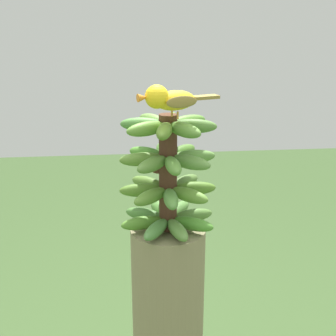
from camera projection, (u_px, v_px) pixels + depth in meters
banana_bunch at (168, 174)px, 1.20m from camera, size 0.26×0.26×0.32m
perched_bird at (169, 99)px, 1.09m from camera, size 0.21×0.09×0.08m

